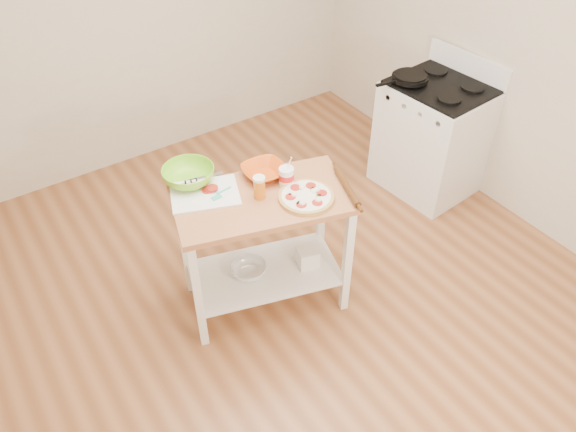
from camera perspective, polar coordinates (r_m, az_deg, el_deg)
The scene contains 15 objects.
room_shell at distance 3.07m, azimuth 1.08°, elevation 8.46°, with size 4.04×4.54×2.74m.
prep_island at distance 3.50m, azimuth -2.52°, elevation -1.33°, with size 1.17×0.84×0.90m.
gas_stove at distance 4.80m, azimuth 14.42°, elevation 7.79°, with size 0.71×0.81×1.11m.
skillet at distance 4.54m, azimuth 12.21°, elevation 13.57°, with size 0.44×0.28×0.03m.
pizza at distance 3.31m, azimuth 1.87°, elevation 1.99°, with size 0.33×0.33×0.05m.
cutting_board at distance 3.38m, azimuth -8.51°, elevation 2.32°, with size 0.48×0.42×0.04m.
spatula at distance 3.36m, azimuth -6.88°, elevation 2.28°, with size 0.15×0.07×0.01m.
knife at distance 3.48m, azimuth -9.29°, elevation 3.69°, with size 0.27×0.06×0.01m.
orange_bowl at distance 3.48m, azimuth -2.44°, elevation 4.52°, with size 0.26×0.26×0.06m, color #CF4E10.
green_bowl at distance 3.47m, azimuth -10.08°, elevation 4.09°, with size 0.32×0.32×0.10m, color #75C524.
beer_pint at distance 3.29m, azimuth -2.93°, elevation 2.94°, with size 0.07×0.07×0.15m.
yogurt_tub at distance 3.40m, azimuth -0.17°, elevation 4.09°, with size 0.09×0.09×0.20m.
rolling_pin at distance 3.39m, azimuth 6.01°, elevation 3.00°, with size 0.04×0.04×0.37m, color #512D12.
shelf_glass_bowl at distance 3.73m, azimuth -4.01°, elevation -5.47°, with size 0.24×0.24×0.07m, color silver.
shelf_bin at distance 3.77m, azimuth 2.00°, elevation -4.12°, with size 0.13×0.13×0.13m, color white.
Camera 1 is at (-1.49, -2.12, 2.99)m, focal length 35.00 mm.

